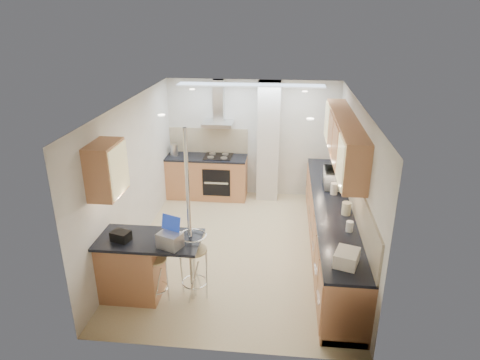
# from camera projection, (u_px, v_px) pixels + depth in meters

# --- Properties ---
(ground) EXTENTS (4.80, 4.80, 0.00)m
(ground) POSITION_uv_depth(u_px,v_px,m) (241.00, 248.00, 7.36)
(ground) COLOR #D3B98C
(ground) RESTS_ON ground
(room_shell) EXTENTS (3.64, 4.84, 2.51)m
(room_shell) POSITION_uv_depth(u_px,v_px,m) (262.00, 157.00, 7.10)
(room_shell) COLOR white
(room_shell) RESTS_ON ground
(right_counter) EXTENTS (0.63, 4.40, 0.92)m
(right_counter) POSITION_uv_depth(u_px,v_px,m) (331.00, 229.00, 7.05)
(right_counter) COLOR #C07A4D
(right_counter) RESTS_ON ground
(back_counter) EXTENTS (1.70, 0.63, 0.92)m
(back_counter) POSITION_uv_depth(u_px,v_px,m) (207.00, 177.00, 9.22)
(back_counter) COLOR #C07A4D
(back_counter) RESTS_ON ground
(peninsula) EXTENTS (1.47, 0.72, 0.94)m
(peninsula) POSITION_uv_depth(u_px,v_px,m) (150.00, 268.00, 5.96)
(peninsula) COLOR #C07A4D
(peninsula) RESTS_ON ground
(microwave) EXTENTS (0.38, 0.56, 0.31)m
(microwave) POSITION_uv_depth(u_px,v_px,m) (335.00, 178.00, 7.47)
(microwave) COLOR white
(microwave) RESTS_ON right_counter
(laptop) EXTENTS (0.36, 0.32, 0.20)m
(laptop) POSITION_uv_depth(u_px,v_px,m) (170.00, 240.00, 5.54)
(laptop) COLOR #AAACB2
(laptop) RESTS_ON peninsula
(bag) EXTENTS (0.28, 0.24, 0.13)m
(bag) POSITION_uv_depth(u_px,v_px,m) (121.00, 236.00, 5.71)
(bag) COLOR black
(bag) RESTS_ON peninsula
(bar_stool_near) EXTENTS (0.48, 0.48, 0.90)m
(bar_stool_near) POSITION_uv_depth(u_px,v_px,m) (155.00, 273.00, 5.89)
(bar_stool_near) COLOR tan
(bar_stool_near) RESTS_ON ground
(bar_stool_end) EXTENTS (0.57, 0.57, 0.99)m
(bar_stool_end) POSITION_uv_depth(u_px,v_px,m) (194.00, 266.00, 5.97)
(bar_stool_end) COLOR tan
(bar_stool_end) RESTS_ON ground
(jar_a) EXTENTS (0.14, 0.14, 0.19)m
(jar_a) POSITION_uv_depth(u_px,v_px,m) (334.00, 189.00, 7.18)
(jar_a) COLOR white
(jar_a) RESTS_ON right_counter
(jar_b) EXTENTS (0.14, 0.14, 0.15)m
(jar_b) POSITION_uv_depth(u_px,v_px,m) (335.00, 179.00, 7.65)
(jar_b) COLOR white
(jar_b) RESTS_ON right_counter
(jar_c) EXTENTS (0.18, 0.18, 0.19)m
(jar_c) POSITION_uv_depth(u_px,v_px,m) (346.00, 208.00, 6.47)
(jar_c) COLOR #BBB796
(jar_c) RESTS_ON right_counter
(jar_d) EXTENTS (0.13, 0.13, 0.15)m
(jar_d) POSITION_uv_depth(u_px,v_px,m) (350.00, 226.00, 5.99)
(jar_d) COLOR white
(jar_d) RESTS_ON right_counter
(bread_bin) EXTENTS (0.36, 0.41, 0.18)m
(bread_bin) POSITION_uv_depth(u_px,v_px,m) (347.00, 258.00, 5.21)
(bread_bin) COLOR white
(bread_bin) RESTS_ON right_counter
(kettle) EXTENTS (0.16, 0.16, 0.24)m
(kettle) POSITION_uv_depth(u_px,v_px,m) (174.00, 150.00, 9.09)
(kettle) COLOR silver
(kettle) RESTS_ON back_counter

